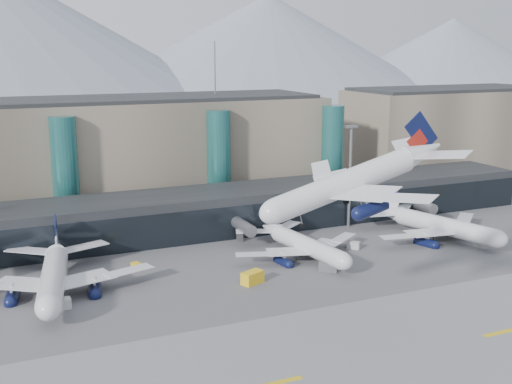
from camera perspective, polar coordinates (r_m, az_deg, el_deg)
ground at (r=110.23m, az=7.95°, el=-10.96°), size 900.00×900.00×0.00m
runway_strip at (r=99.01m, az=12.59°, el=-14.00°), size 400.00×40.00×0.04m
runway_markings at (r=99.00m, az=12.59°, el=-13.98°), size 128.00×1.00×0.02m
concourse at (r=158.01m, az=-2.93°, el=-1.64°), size 170.00×27.00×10.00m
terminal_main at (r=180.30m, az=-14.10°, el=3.18°), size 130.00×30.00×31.00m
terminal_east at (r=231.89m, az=16.65°, el=5.07°), size 70.00×30.00×31.00m
teal_towers at (r=167.04m, az=-9.76°, el=2.15°), size 116.40×19.40×46.00m
mountain_ridge at (r=470.90m, az=-15.38°, el=12.43°), size 910.00×400.00×110.00m
lightmast_mid at (r=160.45m, az=8.36°, el=1.92°), size 3.00×1.20×25.60m
hero_jet at (r=97.06m, az=9.33°, el=1.71°), size 32.05×33.29×10.71m
jet_parked_left at (r=125.05m, az=-17.54°, el=-6.24°), size 38.16×38.48×12.45m
jet_parked_mid at (r=138.96m, az=3.84°, el=-4.07°), size 32.69×32.73×10.62m
jet_parked_right at (r=157.85m, az=15.35°, el=-2.27°), size 35.50×37.13×11.92m
veh_a at (r=116.90m, az=-16.96°, el=-9.50°), size 3.39×1.99×1.87m
veh_b at (r=133.22m, az=-10.56°, el=-6.51°), size 2.06×2.68×1.37m
veh_c at (r=130.73m, az=6.43°, el=-6.59°), size 4.08×3.73×2.03m
veh_d at (r=170.59m, az=14.51°, el=-2.44°), size 2.68×2.55×1.38m
veh_g at (r=145.86m, az=8.65°, el=-4.69°), size 3.07×3.10×1.61m
veh_h at (r=123.38m, az=-0.32°, el=-7.61°), size 4.85×3.77×2.38m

